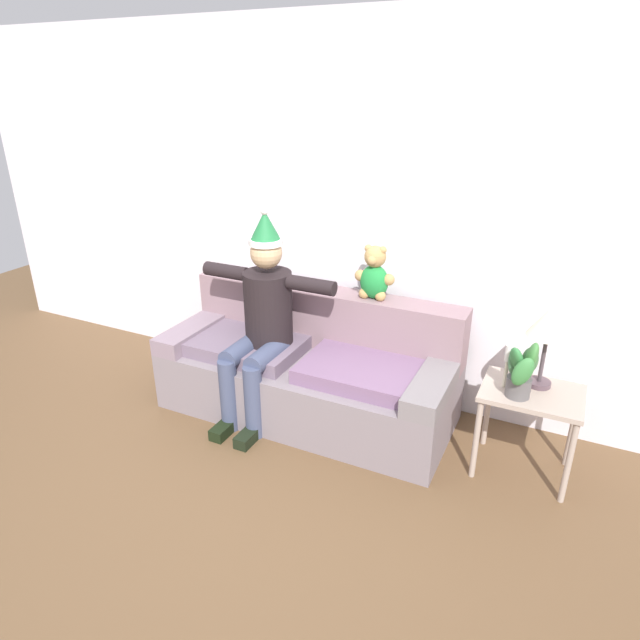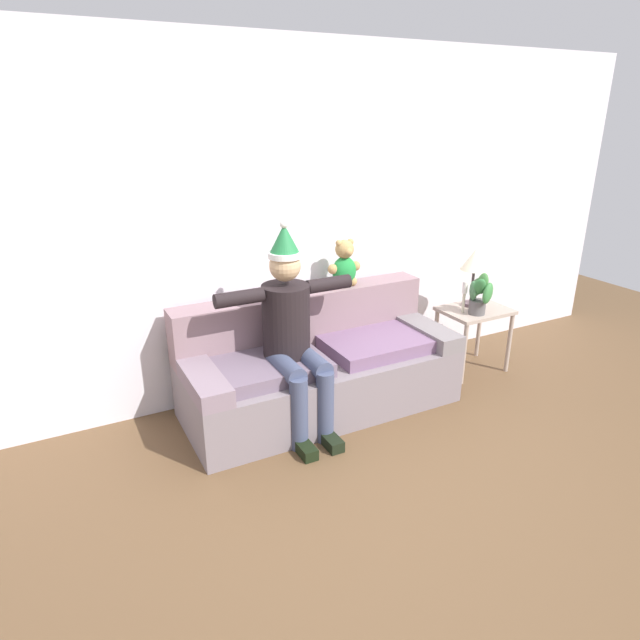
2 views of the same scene
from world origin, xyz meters
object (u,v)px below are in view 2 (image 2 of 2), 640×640
Objects in this scene: couch at (317,366)px; table_lamp at (475,262)px; teddy_bear at (345,265)px; side_table at (474,319)px; potted_plant at (479,294)px; candle_tall at (464,293)px; person_seated at (292,328)px.

couch is 1.66m from table_lamp.
teddy_bear is at bearing 168.76° from table_lamp.
side_table is 0.29m from potted_plant.
teddy_bear is 1.30m from side_table.
teddy_bear is at bearing 164.38° from side_table.
candle_tall is at bearing -172.93° from side_table.
table_lamp is at bearing 62.74° from potted_plant.
person_seated is 2.97× the size of table_lamp.
table_lamp is 0.30m from candle_tall.
teddy_bear is 0.66× the size of side_table.
candle_tall is (-0.09, 0.08, 0.00)m from potted_plant.
person_seated is 1.82m from side_table.
person_seated reaches higher than candle_tall.
teddy_bear is (0.38, 0.25, 0.70)m from couch.
table_lamp is (1.16, -0.23, -0.07)m from teddy_bear.
potted_plant is at bearing -6.52° from couch.
potted_plant reaches higher than couch.
teddy_bear is at bearing 158.61° from potted_plant.
couch is 1.52m from side_table.
person_seated is at bearing -149.64° from couch.
teddy_bear is 1.38× the size of candle_tall.
teddy_bear reaches higher than table_lamp.
table_lamp is (1.53, 0.02, 0.63)m from couch.
candle_tall reaches higher than side_table.
candle_tall is (1.35, -0.09, 0.42)m from couch.
potted_plant is (1.72, 0.00, -0.01)m from person_seated.
couch is 0.54m from person_seated.
side_table is at bearing 3.26° from person_seated.
person_seated is 0.83m from teddy_bear.
candle_tall is at bearing -3.64° from couch.
person_seated is at bearing -177.12° from candle_tall.
potted_plant is (1.06, -0.42, -0.28)m from teddy_bear.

